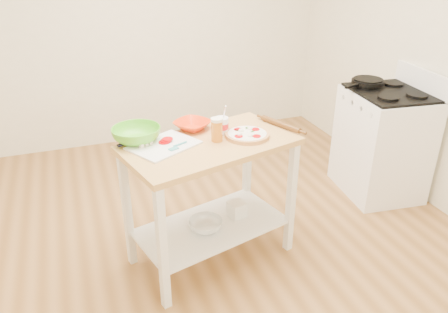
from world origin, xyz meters
name	(u,v)px	position (x,y,z in m)	size (l,w,h in m)	color
room_shell	(210,71)	(0.00, 0.00, 1.35)	(4.04, 4.54, 2.74)	#A1703B
prep_island	(211,177)	(-0.02, -0.05, 0.65)	(1.22, 0.86, 0.90)	tan
gas_stove	(382,142)	(1.69, 0.33, 0.47)	(0.68, 0.77, 1.11)	white
skillet	(367,82)	(1.61, 0.53, 0.98)	(0.43, 0.28, 0.03)	black
pizza	(247,134)	(0.23, -0.05, 0.92)	(0.29, 0.29, 0.05)	tan
cutting_board	(163,145)	(-0.32, -0.01, 0.91)	(0.49, 0.45, 0.04)	white
spatula	(177,146)	(-0.25, -0.07, 0.92)	(0.14, 0.10, 0.01)	teal
knife	(131,142)	(-0.50, 0.09, 0.92)	(0.25, 0.13, 0.01)	silver
orange_bowl	(192,125)	(-0.07, 0.20, 0.93)	(0.23, 0.23, 0.06)	red
green_bowl	(136,135)	(-0.46, 0.12, 0.95)	(0.31, 0.31, 0.10)	#58C126
beer_pint	(217,130)	(0.03, -0.05, 0.98)	(0.08, 0.08, 0.15)	orange
yogurt_tub	(221,126)	(0.09, 0.06, 0.96)	(0.09, 0.09, 0.20)	white
rolling_pin	(281,124)	(0.52, 0.02, 0.92)	(0.04, 0.04, 0.34)	brown
shelf_glass_bowl	(206,225)	(-0.08, -0.09, 0.30)	(0.23, 0.23, 0.07)	silver
shelf_bin	(237,209)	(0.19, 0.00, 0.32)	(0.11, 0.11, 0.11)	white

